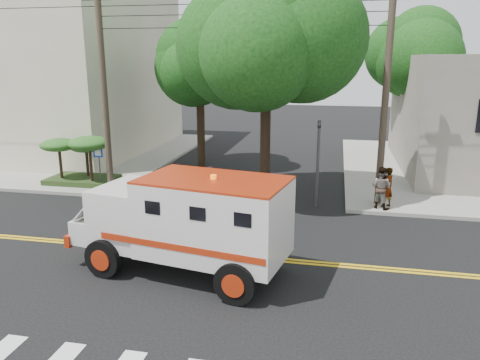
# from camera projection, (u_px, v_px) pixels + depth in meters

# --- Properties ---
(ground) EXTENTS (100.00, 100.00, 0.00)m
(ground) POSITION_uv_depth(u_px,v_px,m) (187.00, 252.00, 14.86)
(ground) COLOR black
(ground) RESTS_ON ground
(sidewalk_nw) EXTENTS (17.00, 17.00, 0.15)m
(sidewalk_nw) POSITION_uv_depth(u_px,v_px,m) (52.00, 153.00, 30.29)
(sidewalk_nw) COLOR gray
(sidewalk_nw) RESTS_ON ground
(building_left) EXTENTS (16.00, 14.00, 10.00)m
(building_left) POSITION_uv_depth(u_px,v_px,m) (31.00, 72.00, 30.83)
(building_left) COLOR beige
(building_left) RESTS_ON sidewalk_nw
(utility_pole_left) EXTENTS (0.28, 0.28, 9.00)m
(utility_pole_left) POSITION_uv_depth(u_px,v_px,m) (104.00, 93.00, 20.52)
(utility_pole_left) COLOR #382D23
(utility_pole_left) RESTS_ON ground
(utility_pole_right) EXTENTS (0.28, 0.28, 9.00)m
(utility_pole_right) POSITION_uv_depth(u_px,v_px,m) (385.00, 97.00, 18.37)
(utility_pole_right) COLOR #382D23
(utility_pole_right) RESTS_ON ground
(tree_main) EXTENTS (6.08, 5.70, 9.85)m
(tree_main) POSITION_uv_depth(u_px,v_px,m) (277.00, 27.00, 18.55)
(tree_main) COLOR black
(tree_main) RESTS_ON ground
(tree_left) EXTENTS (4.48, 4.20, 7.70)m
(tree_left) POSITION_uv_depth(u_px,v_px,m) (204.00, 63.00, 25.12)
(tree_left) COLOR black
(tree_left) RESTS_ON ground
(tree_right) EXTENTS (4.80, 4.50, 8.20)m
(tree_right) POSITION_uv_depth(u_px,v_px,m) (419.00, 56.00, 26.53)
(tree_right) COLOR black
(tree_right) RESTS_ON ground
(traffic_signal) EXTENTS (0.15, 0.18, 3.60)m
(traffic_signal) POSITION_uv_depth(u_px,v_px,m) (318.00, 154.00, 18.86)
(traffic_signal) COLOR #3F3F42
(traffic_signal) RESTS_ON ground
(accessibility_sign) EXTENTS (0.45, 0.10, 2.02)m
(accessibility_sign) POSITION_uv_depth(u_px,v_px,m) (99.00, 161.00, 21.58)
(accessibility_sign) COLOR #3F3F42
(accessibility_sign) RESTS_ON ground
(palm_planter) EXTENTS (3.52, 2.63, 2.36)m
(palm_planter) POSITION_uv_depth(u_px,v_px,m) (79.00, 153.00, 22.19)
(palm_planter) COLOR #1E3314
(palm_planter) RESTS_ON sidewalk_nw
(armored_truck) EXTENTS (6.59, 3.44, 2.86)m
(armored_truck) POSITION_uv_depth(u_px,v_px,m) (188.00, 219.00, 13.06)
(armored_truck) COLOR beige
(armored_truck) RESTS_ON ground
(pedestrian_a) EXTENTS (0.70, 0.68, 1.63)m
(pedestrian_a) POSITION_uv_depth(u_px,v_px,m) (387.00, 187.00, 18.78)
(pedestrian_a) COLOR gray
(pedestrian_a) RESTS_ON sidewalk_ne
(pedestrian_b) EXTENTS (1.04, 0.99, 1.70)m
(pedestrian_b) POSITION_uv_depth(u_px,v_px,m) (381.00, 188.00, 18.57)
(pedestrian_b) COLOR gray
(pedestrian_b) RESTS_ON sidewalk_ne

